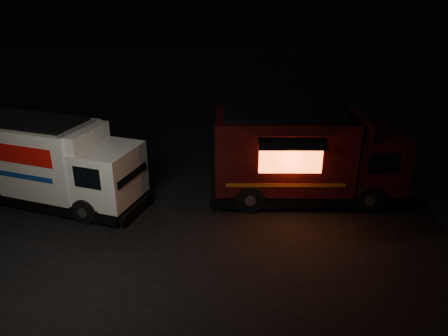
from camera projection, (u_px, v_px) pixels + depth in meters
ground at (196, 225)px, 14.21m from camera, size 80.00×80.00×0.00m
white_truck at (53, 162)px, 15.16m from camera, size 6.95×4.33×2.98m
red_truck at (308, 156)px, 15.42m from camera, size 6.93×2.63×3.21m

